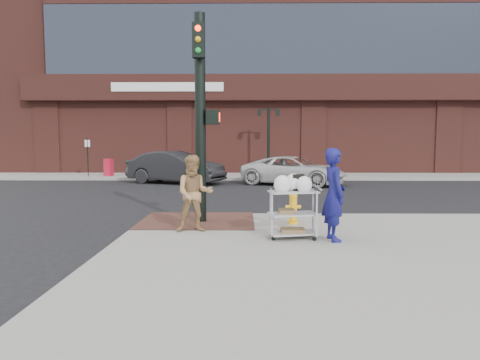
{
  "coord_description": "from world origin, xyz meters",
  "views": [
    {
      "loc": [
        0.57,
        -9.61,
        2.08
      ],
      "look_at": [
        0.47,
        -0.05,
        1.25
      ],
      "focal_mm": 32.0,
      "sensor_mm": 36.0,
      "label": 1
    }
  ],
  "objects_px": {
    "sedan_dark": "(176,167)",
    "lamp_post": "(269,134)",
    "traffic_signal_pole": "(201,112)",
    "utility_cart": "(293,209)",
    "woman_blue": "(334,194)",
    "pedestrian_tan": "(194,194)",
    "minivan_white": "(294,171)",
    "fire_hydrant": "(293,207)"
  },
  "relations": [
    {
      "from": "traffic_signal_pole",
      "to": "utility_cart",
      "type": "xyz_separation_m",
      "value": [
        2.03,
        -1.84,
        -2.09
      ]
    },
    {
      "from": "woman_blue",
      "to": "pedestrian_tan",
      "type": "relative_size",
      "value": 1.1
    },
    {
      "from": "traffic_signal_pole",
      "to": "woman_blue",
      "type": "bearing_deg",
      "value": -35.3
    },
    {
      "from": "woman_blue",
      "to": "fire_hydrant",
      "type": "height_order",
      "value": "woman_blue"
    },
    {
      "from": "utility_cart",
      "to": "traffic_signal_pole",
      "type": "bearing_deg",
      "value": 137.78
    },
    {
      "from": "traffic_signal_pole",
      "to": "sedan_dark",
      "type": "height_order",
      "value": "traffic_signal_pole"
    },
    {
      "from": "utility_cart",
      "to": "woman_blue",
      "type": "bearing_deg",
      "value": -10.88
    },
    {
      "from": "sedan_dark",
      "to": "lamp_post",
      "type": "bearing_deg",
      "value": -30.26
    },
    {
      "from": "pedestrian_tan",
      "to": "fire_hydrant",
      "type": "xyz_separation_m",
      "value": [
        2.25,
        0.92,
        -0.44
      ]
    },
    {
      "from": "fire_hydrant",
      "to": "utility_cart",
      "type": "bearing_deg",
      "value": -96.58
    },
    {
      "from": "woman_blue",
      "to": "pedestrian_tan",
      "type": "xyz_separation_m",
      "value": [
        -2.85,
        0.8,
        -0.08
      ]
    },
    {
      "from": "traffic_signal_pole",
      "to": "fire_hydrant",
      "type": "relative_size",
      "value": 6.45
    },
    {
      "from": "minivan_white",
      "to": "lamp_post",
      "type": "bearing_deg",
      "value": 36.4
    },
    {
      "from": "lamp_post",
      "to": "minivan_white",
      "type": "xyz_separation_m",
      "value": [
        1.01,
        -4.44,
        -1.91
      ]
    },
    {
      "from": "woman_blue",
      "to": "pedestrian_tan",
      "type": "bearing_deg",
      "value": 66.33
    },
    {
      "from": "lamp_post",
      "to": "traffic_signal_pole",
      "type": "xyz_separation_m",
      "value": [
        -2.48,
        -15.23,
        0.21
      ]
    },
    {
      "from": "woman_blue",
      "to": "sedan_dark",
      "type": "bearing_deg",
      "value": 13.53
    },
    {
      "from": "woman_blue",
      "to": "fire_hydrant",
      "type": "distance_m",
      "value": 1.9
    },
    {
      "from": "minivan_white",
      "to": "utility_cart",
      "type": "bearing_deg",
      "value": -163.01
    },
    {
      "from": "minivan_white",
      "to": "fire_hydrant",
      "type": "xyz_separation_m",
      "value": [
        -1.28,
        -11.06,
        -0.17
      ]
    },
    {
      "from": "utility_cart",
      "to": "minivan_white",
      "type": "bearing_deg",
      "value": 83.41
    },
    {
      "from": "lamp_post",
      "to": "sedan_dark",
      "type": "xyz_separation_m",
      "value": [
        -4.96,
        -3.79,
        -1.79
      ]
    },
    {
      "from": "lamp_post",
      "to": "sedan_dark",
      "type": "bearing_deg",
      "value": -142.64
    },
    {
      "from": "sedan_dark",
      "to": "utility_cart",
      "type": "bearing_deg",
      "value": -138.85
    },
    {
      "from": "lamp_post",
      "to": "fire_hydrant",
      "type": "height_order",
      "value": "lamp_post"
    },
    {
      "from": "lamp_post",
      "to": "fire_hydrant",
      "type": "distance_m",
      "value": 15.64
    },
    {
      "from": "traffic_signal_pole",
      "to": "minivan_white",
      "type": "bearing_deg",
      "value": 72.09
    },
    {
      "from": "traffic_signal_pole",
      "to": "lamp_post",
      "type": "bearing_deg",
      "value": 80.76
    },
    {
      "from": "woman_blue",
      "to": "utility_cart",
      "type": "relative_size",
      "value": 1.4
    },
    {
      "from": "lamp_post",
      "to": "sedan_dark",
      "type": "relative_size",
      "value": 0.8
    },
    {
      "from": "sedan_dark",
      "to": "minivan_white",
      "type": "bearing_deg",
      "value": -73.85
    },
    {
      "from": "traffic_signal_pole",
      "to": "utility_cart",
      "type": "bearing_deg",
      "value": -42.22
    },
    {
      "from": "lamp_post",
      "to": "traffic_signal_pole",
      "type": "relative_size",
      "value": 0.8
    },
    {
      "from": "traffic_signal_pole",
      "to": "woman_blue",
      "type": "height_order",
      "value": "traffic_signal_pole"
    },
    {
      "from": "traffic_signal_pole",
      "to": "minivan_white",
      "type": "relative_size",
      "value": 0.98
    },
    {
      "from": "traffic_signal_pole",
      "to": "fire_hydrant",
      "type": "distance_m",
      "value": 3.19
    },
    {
      "from": "utility_cart",
      "to": "fire_hydrant",
      "type": "xyz_separation_m",
      "value": [
        0.18,
        1.57,
        -0.2
      ]
    },
    {
      "from": "sedan_dark",
      "to": "fire_hydrant",
      "type": "xyz_separation_m",
      "value": [
        4.69,
        -11.71,
        -0.28
      ]
    },
    {
      "from": "traffic_signal_pole",
      "to": "sedan_dark",
      "type": "bearing_deg",
      "value": 102.25
    },
    {
      "from": "traffic_signal_pole",
      "to": "utility_cart",
      "type": "distance_m",
      "value": 3.44
    },
    {
      "from": "lamp_post",
      "to": "pedestrian_tan",
      "type": "height_order",
      "value": "lamp_post"
    },
    {
      "from": "traffic_signal_pole",
      "to": "minivan_white",
      "type": "xyz_separation_m",
      "value": [
        3.49,
        10.79,
        -2.12
      ]
    }
  ]
}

